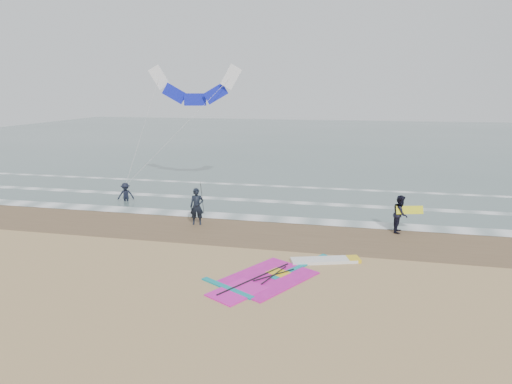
% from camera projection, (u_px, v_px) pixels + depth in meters
% --- Properties ---
extents(ground, '(120.00, 120.00, 0.00)m').
position_uv_depth(ground, '(262.00, 284.00, 16.30)').
color(ground, tan).
rests_on(ground, ground).
extents(sea_water, '(120.00, 80.00, 0.02)m').
position_uv_depth(sea_water, '(334.00, 140.00, 61.98)').
color(sea_water, '#47605E').
rests_on(sea_water, ground).
extents(wet_sand_band, '(120.00, 5.00, 0.01)m').
position_uv_depth(wet_sand_band, '(287.00, 233.00, 22.01)').
color(wet_sand_band, brown).
rests_on(wet_sand_band, ground).
extents(foam_waterline, '(120.00, 9.15, 0.02)m').
position_uv_depth(foam_waterline, '(299.00, 209.00, 26.23)').
color(foam_waterline, white).
rests_on(foam_waterline, ground).
extents(windsurf_rig, '(5.71, 5.41, 0.14)m').
position_uv_depth(windsurf_rig, '(285.00, 273.00, 17.15)').
color(windsurf_rig, white).
rests_on(windsurf_rig, ground).
extents(person_standing, '(0.78, 0.61, 1.90)m').
position_uv_depth(person_standing, '(197.00, 207.00, 23.21)').
color(person_standing, black).
rests_on(person_standing, ground).
extents(person_walking, '(0.84, 1.00, 1.83)m').
position_uv_depth(person_walking, '(400.00, 214.00, 21.99)').
color(person_walking, black).
rests_on(person_walking, ground).
extents(person_wading, '(1.13, 0.88, 1.54)m').
position_uv_depth(person_wading, '(125.00, 190.00, 27.96)').
color(person_wading, black).
rests_on(person_wading, ground).
extents(held_pole, '(0.17, 0.86, 1.82)m').
position_uv_depth(held_pole, '(202.00, 198.00, 23.05)').
color(held_pole, black).
rests_on(held_pole, ground).
extents(carried_kiteboard, '(1.30, 0.51, 0.39)m').
position_uv_depth(carried_kiteboard, '(410.00, 210.00, 21.76)').
color(carried_kiteboard, yellow).
rests_on(carried_kiteboard, ground).
extents(surf_kite, '(6.49, 4.98, 7.43)m').
position_uv_depth(surf_kite, '(195.00, 89.00, 30.45)').
color(surf_kite, white).
rests_on(surf_kite, ground).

